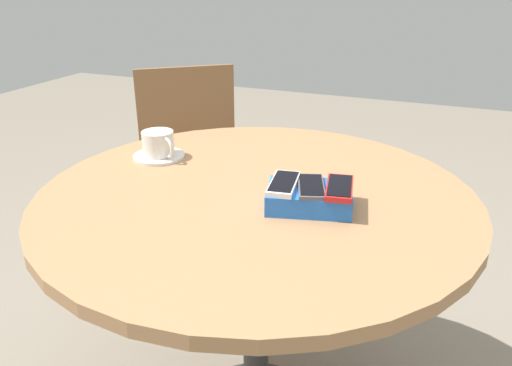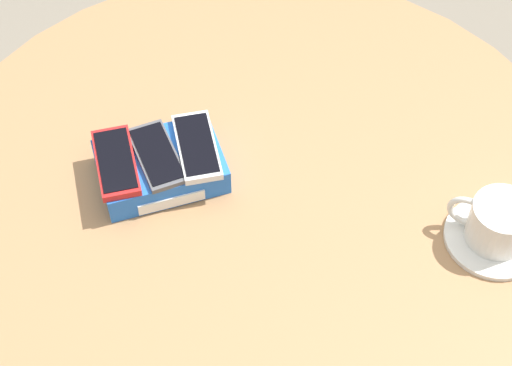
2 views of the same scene
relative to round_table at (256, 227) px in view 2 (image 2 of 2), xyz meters
name	(u,v)px [view 2 (image 2 of 2)]	position (x,y,z in m)	size (l,w,h in m)	color
round_table	(256,227)	(0.00, 0.00, 0.00)	(1.04, 1.04, 0.72)	#2D2D2D
phone_box	(161,167)	(-0.14, 0.04, 0.12)	(0.21, 0.17, 0.05)	blue
phone_red	(116,162)	(-0.21, 0.03, 0.15)	(0.08, 0.14, 0.01)	red
phone_gray	(157,155)	(-0.15, 0.04, 0.14)	(0.10, 0.14, 0.01)	#515156
phone_white	(197,147)	(-0.09, 0.05, 0.15)	(0.08, 0.14, 0.01)	silver
saucer	(494,238)	(0.34, -0.11, 0.10)	(0.14, 0.14, 0.01)	silver
coffee_cup	(498,221)	(0.34, -0.11, 0.14)	(0.11, 0.09, 0.07)	silver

